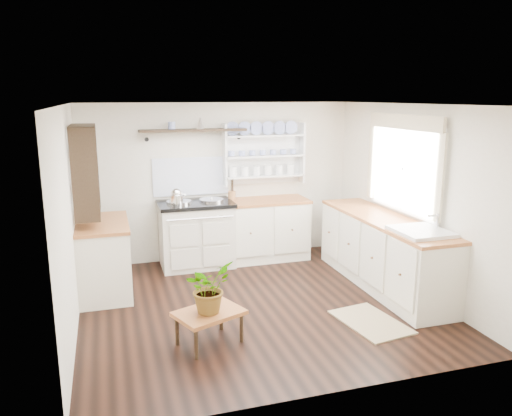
# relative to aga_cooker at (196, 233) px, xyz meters

# --- Properties ---
(floor) EXTENTS (4.00, 3.80, 0.01)m
(floor) POSITION_rel_aga_cooker_xyz_m (0.43, -1.57, -0.48)
(floor) COLOR black
(floor) RESTS_ON ground
(wall_back) EXTENTS (4.00, 0.02, 2.30)m
(wall_back) POSITION_rel_aga_cooker_xyz_m (0.43, 0.33, 0.67)
(wall_back) COLOR beige
(wall_back) RESTS_ON ground
(wall_right) EXTENTS (0.02, 3.80, 2.30)m
(wall_right) POSITION_rel_aga_cooker_xyz_m (2.43, -1.57, 0.67)
(wall_right) COLOR beige
(wall_right) RESTS_ON ground
(wall_left) EXTENTS (0.02, 3.80, 2.30)m
(wall_left) POSITION_rel_aga_cooker_xyz_m (-1.57, -1.57, 0.67)
(wall_left) COLOR beige
(wall_left) RESTS_ON ground
(ceiling) EXTENTS (4.00, 3.80, 0.01)m
(ceiling) POSITION_rel_aga_cooker_xyz_m (0.43, -1.57, 1.82)
(ceiling) COLOR white
(ceiling) RESTS_ON wall_back
(window) EXTENTS (0.08, 1.55, 1.22)m
(window) POSITION_rel_aga_cooker_xyz_m (2.38, -1.42, 1.09)
(window) COLOR white
(window) RESTS_ON wall_right
(aga_cooker) EXTENTS (1.04, 0.72, 0.96)m
(aga_cooker) POSITION_rel_aga_cooker_xyz_m (0.00, 0.00, 0.00)
(aga_cooker) COLOR beige
(aga_cooker) RESTS_ON floor
(back_cabinets) EXTENTS (1.27, 0.63, 0.90)m
(back_cabinets) POSITION_rel_aga_cooker_xyz_m (1.03, 0.03, -0.01)
(back_cabinets) COLOR white
(back_cabinets) RESTS_ON floor
(right_cabinets) EXTENTS (0.62, 2.43, 0.90)m
(right_cabinets) POSITION_rel_aga_cooker_xyz_m (2.13, -1.47, -0.02)
(right_cabinets) COLOR white
(right_cabinets) RESTS_ON floor
(belfast_sink) EXTENTS (0.55, 0.60, 0.45)m
(belfast_sink) POSITION_rel_aga_cooker_xyz_m (2.13, -2.22, 0.33)
(belfast_sink) COLOR white
(belfast_sink) RESTS_ON right_cabinets
(left_cabinets) EXTENTS (0.62, 1.13, 0.90)m
(left_cabinets) POSITION_rel_aga_cooker_xyz_m (-1.27, -0.67, -0.01)
(left_cabinets) COLOR white
(left_cabinets) RESTS_ON floor
(plate_rack) EXTENTS (1.20, 0.22, 0.90)m
(plate_rack) POSITION_rel_aga_cooker_xyz_m (1.08, 0.29, 1.08)
(plate_rack) COLOR white
(plate_rack) RESTS_ON wall_back
(high_shelf) EXTENTS (1.50, 0.29, 0.16)m
(high_shelf) POSITION_rel_aga_cooker_xyz_m (0.03, 0.21, 1.43)
(high_shelf) COLOR black
(high_shelf) RESTS_ON wall_back
(left_shelving) EXTENTS (0.28, 0.80, 1.05)m
(left_shelving) POSITION_rel_aga_cooker_xyz_m (-1.41, -0.67, 1.07)
(left_shelving) COLOR black
(left_shelving) RESTS_ON wall_left
(kettle) EXTENTS (0.19, 0.19, 0.23)m
(kettle) POSITION_rel_aga_cooker_xyz_m (-0.28, -0.12, 0.57)
(kettle) COLOR silver
(kettle) RESTS_ON aga_cooker
(utensil_crock) EXTENTS (0.11, 0.11, 0.13)m
(utensil_crock) POSITION_rel_aga_cooker_xyz_m (0.56, 0.11, 0.50)
(utensil_crock) COLOR #9E673A
(utensil_crock) RESTS_ON back_cabinets
(center_table) EXTENTS (0.75, 0.65, 0.34)m
(center_table) POSITION_rel_aga_cooker_xyz_m (-0.30, -2.35, -0.18)
(center_table) COLOR brown
(center_table) RESTS_ON floor
(potted_plant) EXTENTS (0.59, 0.58, 0.50)m
(potted_plant) POSITION_rel_aga_cooker_xyz_m (-0.30, -2.35, 0.11)
(potted_plant) COLOR #3F7233
(potted_plant) RESTS_ON center_table
(floor_rug) EXTENTS (0.67, 0.92, 0.02)m
(floor_rug) POSITION_rel_aga_cooker_xyz_m (1.46, -2.40, -0.47)
(floor_rug) COLOR #7C6648
(floor_rug) RESTS_ON floor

